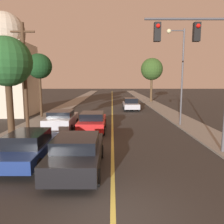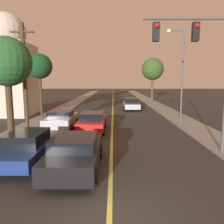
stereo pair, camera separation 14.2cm
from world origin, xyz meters
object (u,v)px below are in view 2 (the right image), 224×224
object	(u,v)px
tree_left_near	(7,63)
car_near_lane_second	(92,121)
car_far_oncoming	(131,104)
domed_building_left	(8,68)
utility_pole_left	(25,77)
tree_left_far	(40,67)
traffic_signal_mast	(203,56)
tree_right_near	(153,69)
car_outer_lane_front	(28,146)
streetlamp_right	(179,66)
car_near_lane_front	(75,152)
car_outer_lane_second	(61,120)

from	to	relation	value
tree_left_near	car_near_lane_second	bearing A→B (deg)	23.47
car_far_oncoming	tree_left_near	world-z (taller)	tree_left_near
car_far_oncoming	domed_building_left	world-z (taller)	domed_building_left
car_far_oncoming	utility_pole_left	size ratio (longest dim) A/B	0.62
tree_left_near	tree_left_far	world-z (taller)	tree_left_near
traffic_signal_mast	tree_right_near	bearing A→B (deg)	84.93
tree_left_near	tree_right_near	xyz separation A→B (m)	(13.69, 25.13, 0.86)
tree_right_near	traffic_signal_mast	bearing A→B (deg)	-95.07
car_near_lane_second	car_outer_lane_front	distance (m)	6.85
tree_left_far	domed_building_left	xyz separation A→B (m)	(-4.14, 1.94, 0.03)
streetlamp_right	utility_pole_left	xyz separation A→B (m)	(-11.50, -3.03, -0.99)
tree_left_near	tree_left_far	bearing A→B (deg)	94.52
car_near_lane_front	tree_left_near	world-z (taller)	tree_left_near
car_near_lane_second	tree_right_near	size ratio (longest dim) A/B	0.61
car_outer_lane_front	tree_left_near	xyz separation A→B (m)	(-2.78, 4.18, 4.19)
tree_right_near	domed_building_left	distance (m)	23.80
car_far_oncoming	tree_left_far	size ratio (longest dim) A/B	0.73
car_near_lane_second	utility_pole_left	bearing A→B (deg)	-165.71
car_outer_lane_second	car_far_oncoming	xyz separation A→B (m)	(6.35, 12.06, -0.04)
car_far_oncoming	domed_building_left	distance (m)	15.24
domed_building_left	tree_right_near	bearing A→B (deg)	39.05
car_near_lane_second	traffic_signal_mast	distance (m)	9.05
tree_right_near	streetlamp_right	bearing A→B (deg)	-94.19
streetlamp_right	domed_building_left	size ratio (longest dim) A/B	0.71
car_near_lane_second	tree_left_far	bearing A→B (deg)	134.27
car_near_lane_front	car_outer_lane_front	bearing A→B (deg)	157.89
tree_left_near	tree_right_near	world-z (taller)	tree_right_near
car_outer_lane_second	tree_right_near	size ratio (longest dim) A/B	0.56
car_outer_lane_second	streetlamp_right	bearing A→B (deg)	10.37
car_far_oncoming	traffic_signal_mast	size ratio (longest dim) A/B	0.68
car_near_lane_front	car_outer_lane_second	xyz separation A→B (m)	(-2.39, 7.56, 0.04)
car_outer_lane_front	streetlamp_right	size ratio (longest dim) A/B	0.61
tree_left_near	tree_right_near	bearing A→B (deg)	61.42
traffic_signal_mast	domed_building_left	world-z (taller)	domed_building_left
car_outer_lane_front	car_far_oncoming	distance (m)	19.70
domed_building_left	car_far_oncoming	bearing A→B (deg)	17.28
traffic_signal_mast	tree_left_far	distance (m)	16.30
streetlamp_right	tree_left_far	bearing A→B (deg)	162.34
car_near_lane_front	tree_left_far	distance (m)	15.22
tree_left_near	car_outer_lane_front	bearing A→B (deg)	-56.41
car_near_lane_second	traffic_signal_mast	xyz separation A→B (m)	(6.03, -5.24, 4.25)
tree_right_near	car_near_lane_second	bearing A→B (deg)	-110.43
car_near_lane_second	tree_left_near	bearing A→B (deg)	-156.53
car_outer_lane_front	utility_pole_left	world-z (taller)	utility_pole_left
car_far_oncoming	car_near_lane_front	bearing A→B (deg)	78.59
car_outer_lane_second	car_outer_lane_front	bearing A→B (deg)	-90.00
utility_pole_left	tree_left_near	world-z (taller)	utility_pole_left
tree_right_near	utility_pole_left	bearing A→B (deg)	-118.47
car_outer_lane_front	tree_left_far	size ratio (longest dim) A/B	0.74
tree_left_far	tree_right_near	bearing A→B (deg)	49.74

